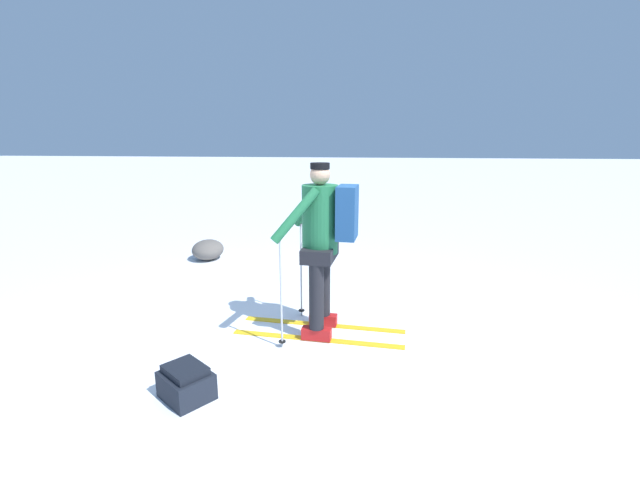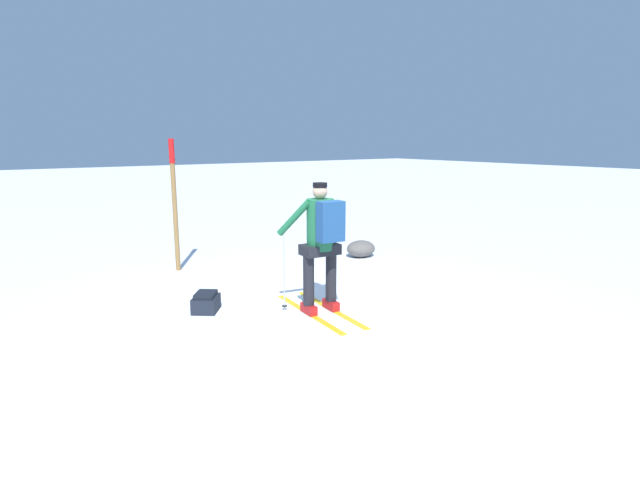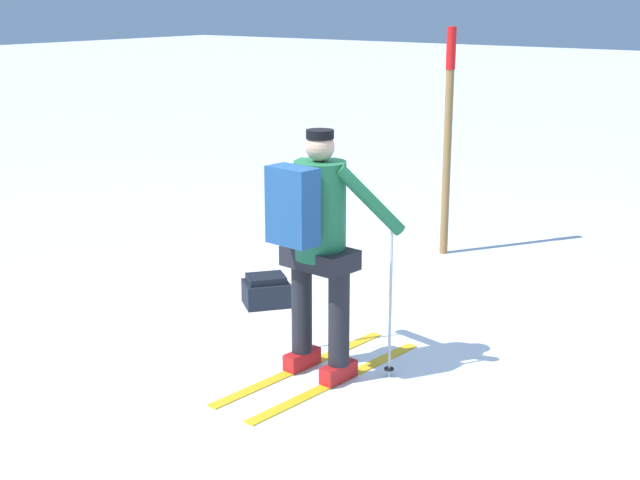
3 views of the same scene
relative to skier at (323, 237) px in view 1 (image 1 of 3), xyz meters
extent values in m
plane|color=white|center=(-0.02, 0.24, -1.05)|extent=(80.00, 80.00, 0.00)
cube|color=gold|center=(-0.17, 0.05, -1.04)|extent=(0.24, 1.78, 0.01)
cube|color=red|center=(-0.17, 0.05, -0.98)|extent=(0.14, 0.31, 0.12)
cylinder|color=black|center=(-0.17, 0.05, -0.54)|extent=(0.15, 0.15, 0.75)
cube|color=gold|center=(0.18, 0.02, -1.04)|extent=(0.24, 1.78, 0.01)
cube|color=red|center=(0.18, 0.02, -0.98)|extent=(0.14, 0.31, 0.12)
cylinder|color=black|center=(0.18, 0.02, -0.54)|extent=(0.15, 0.15, 0.75)
cube|color=black|center=(0.00, 0.03, -0.16)|extent=(0.53, 0.35, 0.14)
cylinder|color=#1E663D|center=(0.00, 0.03, 0.18)|extent=(0.36, 0.36, 0.68)
sphere|color=tan|center=(0.00, 0.03, 0.62)|extent=(0.20, 0.20, 0.20)
cylinder|color=black|center=(0.00, 0.03, 0.70)|extent=(0.19, 0.19, 0.06)
cube|color=navy|center=(-0.02, -0.24, 0.26)|extent=(0.35, 0.21, 0.52)
cylinder|color=#B2B7BC|center=(-0.37, 0.37, -0.47)|extent=(0.02, 0.02, 1.15)
cylinder|color=black|center=(-0.37, 0.37, -0.99)|extent=(0.07, 0.07, 0.01)
cylinder|color=#1E663D|center=(-0.28, 0.23, 0.26)|extent=(0.34, 0.47, 0.51)
cylinder|color=#B2B7BC|center=(0.42, 0.30, -0.47)|extent=(0.02, 0.02, 1.15)
cylinder|color=black|center=(0.42, 0.30, -0.99)|extent=(0.07, 0.07, 0.01)
cylinder|color=#1E663D|center=(0.32, 0.18, 0.26)|extent=(0.40, 0.43, 0.51)
cube|color=black|center=(-1.28, 0.95, -0.94)|extent=(0.49, 0.51, 0.21)
cube|color=black|center=(-1.28, 0.95, -0.80)|extent=(0.40, 0.42, 0.06)
ellipsoid|color=#5B5651|center=(2.57, 2.24, -0.88)|extent=(0.60, 0.51, 0.33)
camera|label=1|loc=(-4.16, -0.45, 0.98)|focal=24.00mm
camera|label=2|loc=(-3.77, -5.33, 1.30)|focal=28.00mm
camera|label=3|loc=(3.57, -4.74, 1.61)|focal=50.00mm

